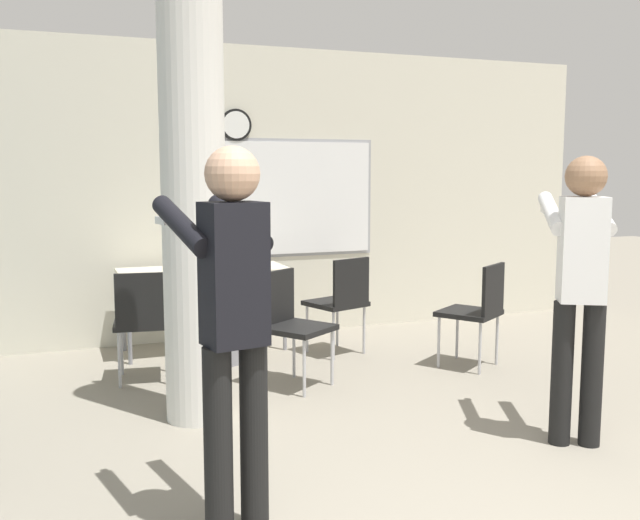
% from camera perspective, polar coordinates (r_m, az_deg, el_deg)
% --- Properties ---
extents(wall_back, '(8.00, 0.15, 2.80)m').
position_cam_1_polar(wall_back, '(6.94, -8.03, 5.28)').
color(wall_back, beige).
rests_on(wall_back, ground_plane).
extents(support_pillar, '(0.41, 0.41, 2.80)m').
position_cam_1_polar(support_pillar, '(4.61, -10.07, 4.30)').
color(support_pillar, silver).
rests_on(support_pillar, ground_plane).
extents(folding_table, '(1.49, 0.61, 0.75)m').
position_cam_1_polar(folding_table, '(6.47, -9.31, -1.20)').
color(folding_table, beige).
rests_on(folding_table, ground_plane).
extents(bottle_on_table, '(0.06, 0.06, 0.26)m').
position_cam_1_polar(bottle_on_table, '(6.50, -8.74, 0.27)').
color(bottle_on_table, black).
rests_on(bottle_on_table, folding_table).
extents(waste_bin, '(0.24, 0.24, 0.36)m').
position_cam_1_polar(waste_bin, '(6.09, -7.48, -6.57)').
color(waste_bin, gray).
rests_on(waste_bin, ground_plane).
extents(chair_mid_room, '(0.61, 0.61, 0.87)m').
position_cam_1_polar(chair_mid_room, '(6.00, 12.46, -3.68)').
color(chair_mid_room, black).
rests_on(chair_mid_room, ground_plane).
extents(chair_table_right, '(0.56, 0.56, 0.87)m').
position_cam_1_polar(chair_table_right, '(6.27, 1.69, -3.04)').
color(chair_table_right, black).
rests_on(chair_table_right, ground_plane).
extents(chair_table_left, '(0.50, 0.50, 0.87)m').
position_cam_1_polar(chair_table_left, '(5.61, -13.97, -4.46)').
color(chair_table_left, black).
rests_on(chair_table_left, ground_plane).
extents(chair_table_front, '(0.61, 0.61, 0.87)m').
position_cam_1_polar(chair_table_front, '(5.38, -2.34, -4.76)').
color(chair_table_front, black).
rests_on(chair_table_front, ground_plane).
extents(person_playing_front, '(0.46, 0.67, 1.73)m').
position_cam_1_polar(person_playing_front, '(3.13, -7.08, -4.07)').
color(person_playing_front, black).
rests_on(person_playing_front, ground_plane).
extents(person_playing_side, '(0.58, 0.71, 1.71)m').
position_cam_1_polar(person_playing_side, '(4.43, 20.10, -1.29)').
color(person_playing_side, black).
rests_on(person_playing_side, ground_plane).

